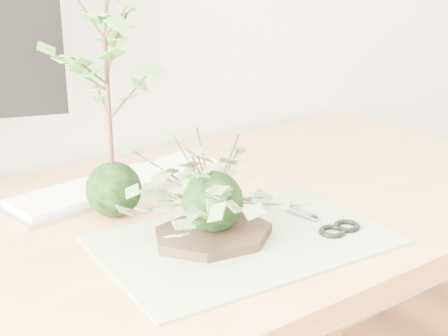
{
  "coord_description": "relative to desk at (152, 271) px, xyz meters",
  "views": [
    {
      "loc": [
        -0.53,
        0.42,
        1.14
      ],
      "look_at": [
        0.0,
        1.14,
        0.84
      ],
      "focal_mm": 50.0,
      "sensor_mm": 36.0,
      "label": 1
    }
  ],
  "objects": [
    {
      "name": "maple_kokedama",
      "position": [
        -0.03,
        0.06,
        0.35
      ],
      "size": [
        0.23,
        0.23,
        0.38
      ],
      "rotation": [
        0.0,
        0.0,
        0.18
      ],
      "color": "black",
      "rests_on": "desk"
    },
    {
      "name": "cutting_mat",
      "position": [
        0.08,
        -0.14,
        0.09
      ],
      "size": [
        0.44,
        0.31,
        0.0
      ],
      "primitive_type": "cube",
      "rotation": [
        0.0,
        0.0,
        -0.08
      ],
      "color": "gray",
      "rests_on": "desk"
    },
    {
      "name": "desk",
      "position": [
        0.0,
        0.0,
        0.0
      ],
      "size": [
        1.6,
        0.7,
        0.74
      ],
      "color": "tan",
      "rests_on": "ground_plane"
    },
    {
      "name": "ivy_kokedama",
      "position": [
        0.04,
        -0.12,
        0.19
      ],
      "size": [
        0.32,
        0.32,
        0.18
      ],
      "rotation": [
        0.0,
        0.0,
        0.35
      ],
      "color": "black",
      "rests_on": "stone_dish"
    },
    {
      "name": "scissors",
      "position": [
        0.21,
        -0.19,
        0.1
      ],
      "size": [
        0.08,
        0.17,
        0.01
      ],
      "rotation": [
        0.0,
        0.0,
        0.03
      ],
      "color": "#94939E",
      "rests_on": "cutting_mat"
    },
    {
      "name": "stone_dish",
      "position": [
        0.04,
        -0.12,
        0.1
      ],
      "size": [
        0.22,
        0.22,
        0.01
      ],
      "primitive_type": "cylinder",
      "rotation": [
        0.0,
        0.0,
        -0.18
      ],
      "color": "black",
      "rests_on": "cutting_mat"
    },
    {
      "name": "keyboard",
      "position": [
        0.04,
        0.17,
        0.1
      ],
      "size": [
        0.46,
        0.2,
        0.02
      ],
      "rotation": [
        0.0,
        0.0,
        0.15
      ],
      "color": "#B6B6BC",
      "rests_on": "desk"
    }
  ]
}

